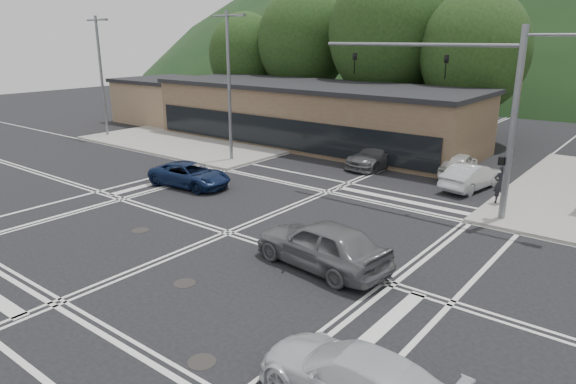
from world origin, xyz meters
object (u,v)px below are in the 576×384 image
Objects in this scene: car_grey_center at (322,244)px; car_northbound at (379,155)px; car_queue_a at (471,176)px; car_queue_b at (459,164)px; pedestrian at (501,184)px; car_blue_west at (190,175)px; car_silver_east at (354,377)px.

car_northbound is (-5.26, 13.73, -0.13)m from car_grey_center.
car_queue_b is (-1.43, 2.07, 0.01)m from car_queue_a.
car_queue_a is 6.13m from car_northbound.
car_queue_b is 4.64m from car_northbound.
car_queue_b is (-0.69, 14.53, -0.16)m from car_grey_center.
car_blue_west is at bearing -5.36° from pedestrian.
car_queue_b is at bearing -80.59° from pedestrian.
car_queue_b is (-5.08, 19.73, 0.03)m from car_silver_east.
car_silver_east is (4.39, -5.20, -0.19)m from car_grey_center.
car_silver_east is 2.51× the size of pedestrian.
car_blue_west is 11.39m from car_northbound.
car_queue_b is at bearing -170.67° from car_grey_center.
car_grey_center is at bearing 84.72° from car_queue_b.
car_grey_center is 1.23× the size of car_queue_b.
pedestrian reaches higher than car_queue_a.
car_queue_a is 2.52m from car_queue_b.
car_northbound is at bearing -152.43° from car_grey_center.
pedestrian is (3.43, -4.03, 0.36)m from car_queue_b.
car_blue_west is at bearing 45.23° from car_queue_a.
car_silver_east is at bearing -55.38° from car_northbound.
car_grey_center reaches higher than car_northbound.
pedestrian reaches higher than car_queue_b.
pedestrian is at bearing 144.77° from car_queue_a.
car_queue_a is 1.02× the size of car_queue_b.
car_northbound is (-6.00, 1.27, 0.03)m from car_queue_a.
car_grey_center reaches higher than car_silver_east.
car_grey_center is at bearing -137.75° from car_silver_east.
car_queue_a is (-3.65, 17.66, 0.02)m from car_silver_east.
car_queue_b reaches higher than car_queue_a.
car_queue_a is at bearing -166.23° from car_silver_east.
car_queue_b is at bearing -50.54° from car_blue_west.
car_silver_east is at bearing 110.85° from car_queue_a.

